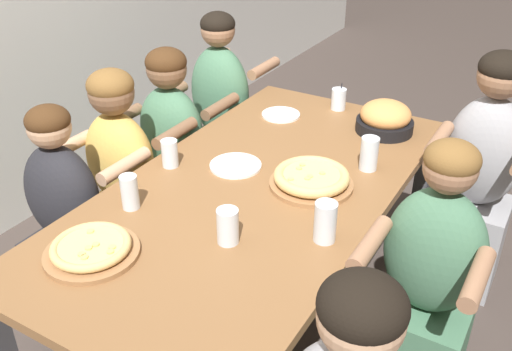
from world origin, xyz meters
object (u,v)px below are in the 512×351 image
Objects in this scene: drinking_glass_b at (170,153)px; drinking_glass_c at (369,154)px; drinking_glass_e at (130,194)px; pizza_board_main at (311,179)px; cocktail_glass_blue at (339,100)px; drinking_glass_a at (325,223)px; drinking_glass_d at (228,228)px; diner_far_right at (221,123)px; diner_near_center at (426,295)px; diner_far_midleft at (71,233)px; pizza_board_second at (91,249)px; skillet_bowl at (385,119)px; diner_far_center at (125,190)px; empty_plate_b at (236,165)px; empty_plate_a at (281,115)px; diner_far_midright at (174,159)px; diner_near_right at (477,184)px.

drinking_glass_c is at bearing -61.32° from drinking_glass_b.
pizza_board_main is at bearing -46.86° from drinking_glass_e.
cocktail_glass_blue reaches higher than drinking_glass_e.
drinking_glass_a is 1.03× the size of drinking_glass_c.
diner_far_right reaches higher than drinking_glass_d.
diner_far_midleft is at bearing 13.67° from diner_near_center.
pizza_board_second is at bearing 130.02° from drinking_glass_d.
drinking_glass_d is (-0.18, 0.28, -0.01)m from drinking_glass_a.
diner_far_right is at bearing 90.00° from diner_far_midleft.
diner_far_midleft is (-1.12, 1.00, -0.34)m from skillet_bowl.
empty_plate_b is at bearing 10.03° from diner_far_center.
diner_far_right is (0.72, 0.92, -0.25)m from pizza_board_main.
drinking_glass_e is at bearing 152.07° from skillet_bowl.
pizza_board_second is at bearing -32.39° from diner_far_midleft.
diner_far_right reaches higher than diner_near_center.
skillet_bowl reaches higher than drinking_glass_d.
drinking_glass_a is 0.13× the size of diner_near_center.
drinking_glass_e reaches higher than pizza_board_main.
skillet_bowl reaches higher than drinking_glass_e.
drinking_glass_c is at bearing -145.43° from cocktail_glass_blue.
drinking_glass_b is (-0.13, 0.25, 0.05)m from empty_plate_b.
empty_plate_a is 0.56m from diner_far_right.
pizza_board_second is 2.36× the size of drinking_glass_e.
cocktail_glass_blue is 0.13× the size of diner_far_midleft.
diner_far_right reaches higher than diner_far_center.
pizza_board_main is 0.71m from drinking_glass_e.
pizza_board_second is 0.29× the size of diner_far_midleft.
drinking_glass_d is 0.12× the size of diner_far_midleft.
skillet_bowl is at bearing -27.93° from drinking_glass_e.
pizza_board_second is at bearing -65.22° from diner_far_midright.
drinking_glass_d is at bearing -89.53° from drinking_glass_e.
cocktail_glass_blue reaches higher than drinking_glass_b.
diner_near_center is 0.96× the size of diner_far_right.
diner_far_midleft reaches higher than drinking_glass_c.
cocktail_glass_blue is 0.75m from diner_far_right.
diner_near_center reaches higher than diner_far_midleft.
drinking_glass_e is at bearing 90.47° from drinking_glass_d.
diner_far_midright is at bearing 17.39° from diner_near_right.
diner_far_midright reaches higher than cocktail_glass_blue.
drinking_glass_e is (0.29, 0.08, 0.03)m from pizza_board_second.
drinking_glass_e reaches higher than pizza_board_second.
empty_plate_a is 1.44× the size of drinking_glass_e.
diner_far_midright is 0.46m from diner_far_right.
pizza_board_main is at bearing -10.00° from drinking_glass_d.
skillet_bowl is at bearing 48.19° from diner_far_midleft.
drinking_glass_a reaches higher than cocktail_glass_blue.
diner_near_right is at bearing -80.18° from skillet_bowl.
diner_near_center is (-0.37, -0.39, -0.32)m from drinking_glass_c.
diner_far_midleft is at bearing 39.38° from diner_near_right.
diner_near_center is 0.95× the size of diner_near_right.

